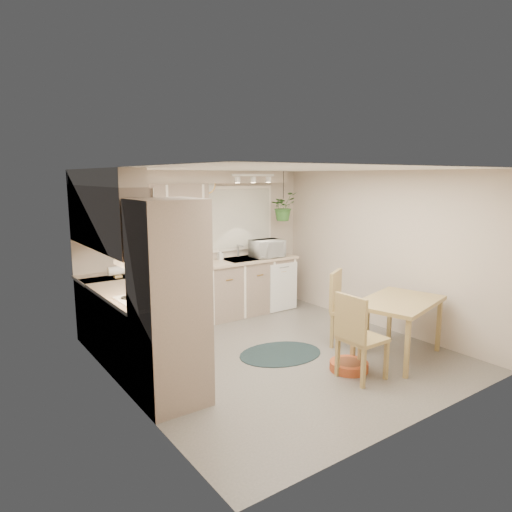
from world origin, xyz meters
The scene contains 35 objects.
floor centered at (0.00, 0.00, 0.00)m, with size 4.20×4.20×0.00m, color slate.
ceiling centered at (0.00, 0.00, 2.40)m, with size 4.20×4.20×0.00m, color white.
wall_back centered at (0.00, 2.10, 1.20)m, with size 4.00×0.04×2.40m, color beige.
wall_front centered at (0.00, -2.10, 1.20)m, with size 4.00×0.04×2.40m, color beige.
wall_left centered at (-2.00, 0.00, 1.20)m, with size 0.04×4.20×2.40m, color beige.
wall_right centered at (2.00, 0.00, 1.20)m, with size 0.04×4.20×2.40m, color beige.
base_cab_left centered at (-1.70, 0.88, 0.45)m, with size 0.60×1.85×0.90m, color gray.
base_cab_back centered at (-0.20, 1.80, 0.45)m, with size 3.60×0.60×0.90m, color gray.
counter_left centered at (-1.69, 0.88, 0.92)m, with size 0.64×1.89×0.04m, color #CAAD93.
counter_back centered at (-0.20, 1.79, 0.92)m, with size 3.64×0.64×0.04m, color #CAAD93.
oven_stack centered at (-1.68, -0.38, 1.05)m, with size 0.65×0.65×2.10m, color gray.
wall_oven_face centered at (-1.35, -0.38, 1.05)m, with size 0.02×0.56×0.58m, color white.
upper_cab_left centered at (-1.82, 1.00, 1.83)m, with size 0.35×2.00×0.75m, color gray.
upper_cab_back centered at (-1.00, 1.93, 1.83)m, with size 2.00×0.35×0.75m, color gray.
soffit_left centered at (-1.85, 1.00, 2.30)m, with size 0.30×2.00×0.20m, color beige.
soffit_back centered at (-0.20, 1.95, 2.30)m, with size 3.60×0.30×0.20m, color beige.
cooktop centered at (-1.68, 0.30, 0.94)m, with size 0.52×0.58×0.02m, color white.
range_hood centered at (-1.70, 0.30, 1.40)m, with size 0.40×0.60×0.14m, color white.
window_blinds centered at (0.70, 2.07, 1.60)m, with size 1.40×0.02×1.00m, color silver.
window_frame centered at (0.70, 2.08, 1.60)m, with size 1.50×0.02×1.10m, color white.
sink centered at (0.70, 1.80, 0.90)m, with size 0.70×0.48×0.10m, color #9B9FA3.
dishwasher_front centered at (1.30, 1.49, 0.42)m, with size 0.58×0.01×0.83m, color white.
track_light_bar centered at (0.70, 1.55, 2.33)m, with size 0.80×0.04×0.04m, color white.
wall_clock centered at (0.15, 2.07, 2.18)m, with size 0.30×0.30×0.03m, color #EDB653.
dining_table centered at (1.22, -0.95, 0.38)m, with size 1.21×0.81×0.76m, color tan.
chair_left centered at (0.37, -1.12, 0.51)m, with size 0.48×0.48×1.02m, color tan.
chair_back centered at (1.02, -0.32, 0.52)m, with size 0.48×0.48×1.03m, color tan.
braided_rug centered at (0.04, -0.02, 0.01)m, with size 1.12×0.84×0.01m, color black.
pet_bed centered at (0.40, -0.89, 0.05)m, with size 0.46×0.46×0.11m, color #AD3822.
microwave centered at (1.09, 1.70, 1.12)m, with size 0.54×0.30×0.37m, color white.
soap_bottle centered at (0.31, 1.95, 0.98)m, with size 0.08×0.17×0.08m, color white.
hanging_plant centered at (1.44, 1.70, 1.74)m, with size 0.44×0.49×0.38m, color #336528.
coffee_maker centered at (-1.04, 1.80, 1.10)m, with size 0.18×0.22×0.32m, color black.
toaster centered at (-0.66, 1.82, 1.03)m, with size 0.30×0.17×0.18m, color #9B9FA3.
knife_block centered at (-0.31, 1.85, 1.05)m, with size 0.10×0.10×0.22m, color tan.
Camera 1 is at (-3.52, -4.48, 2.31)m, focal length 32.00 mm.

